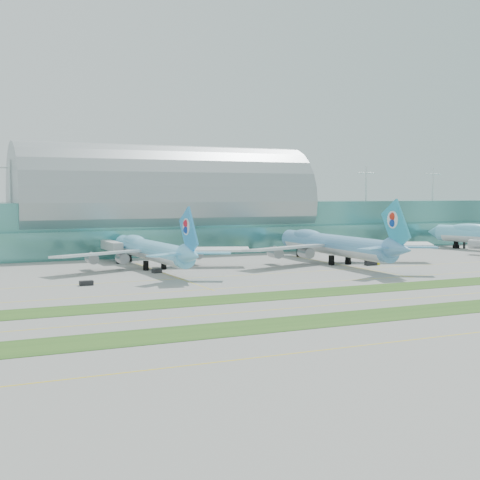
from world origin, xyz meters
name	(u,v)px	position (x,y,z in m)	size (l,w,h in m)	color
ground	(337,293)	(0.00, 0.00, 0.00)	(700.00, 700.00, 0.00)	gray
terminal	(165,216)	(0.01, 128.79, 14.23)	(340.00, 69.10, 36.00)	#3D7A75
grass_strip_near	(414,312)	(0.00, -28.00, 0.04)	(420.00, 12.00, 0.08)	#2D591E
grass_strip_far	(332,292)	(0.00, 2.00, 0.04)	(420.00, 12.00, 0.08)	#2D591E
taxiline_b	(372,302)	(0.00, -14.00, 0.01)	(420.00, 0.35, 0.01)	yellow
taxiline_c	(299,283)	(0.00, 18.00, 0.01)	(420.00, 0.35, 0.01)	yellow
taxiline_d	(261,274)	(0.00, 40.00, 0.01)	(420.00, 0.35, 0.01)	yellow
airliner_b	(150,249)	(-25.03, 67.61, 6.17)	(64.01, 72.60, 20.00)	#71CDF8
airliner_c	(333,243)	(35.15, 56.94, 6.77)	(70.18, 79.67, 21.93)	#5FA1D3
gse_c	(86,283)	(-51.27, 37.47, 0.61)	(3.41, 1.72, 1.22)	black
gse_d	(157,271)	(-26.83, 55.51, 0.64)	(2.79, 1.57, 1.27)	black
gse_e	(374,263)	(44.99, 47.12, 0.65)	(3.29, 1.47, 1.31)	yellow
gse_f	(371,263)	(43.09, 46.43, 0.86)	(3.73, 2.08, 1.72)	black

